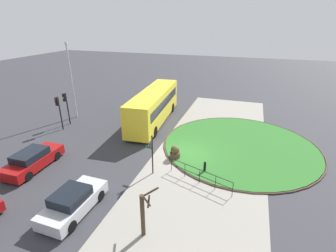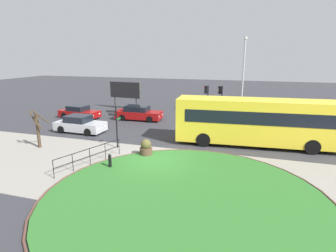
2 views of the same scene
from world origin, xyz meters
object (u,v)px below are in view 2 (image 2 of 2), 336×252
(bollard_foreground, at_px, (110,161))
(car_far_lane, at_px, (79,112))
(traffic_light_near, at_px, (220,95))
(traffic_light_far, at_px, (206,94))
(car_trailing, at_px, (138,113))
(car_near_lane, at_px, (80,124))
(bus_yellow, at_px, (256,121))
(signpost_directional, at_px, (116,124))
(planter_near_signpost, at_px, (146,148))
(street_tree_bare, at_px, (38,128))
(billboard_left, at_px, (125,90))
(lamppost_tall, at_px, (243,76))

(bollard_foreground, bearing_deg, car_far_lane, 131.14)
(traffic_light_near, bearing_deg, traffic_light_far, 14.98)
(car_trailing, bearing_deg, car_near_lane, -118.52)
(car_far_lane, bearing_deg, bus_yellow, -7.44)
(signpost_directional, height_order, car_near_lane, signpost_directional)
(bollard_foreground, xyz_separation_m, planter_near_signpost, (1.19, 2.57, 0.06))
(signpost_directional, xyz_separation_m, car_trailing, (-2.00, 8.53, -1.06))
(car_near_lane, distance_m, street_tree_bare, 4.53)
(car_far_lane, distance_m, car_trailing, 6.27)
(billboard_left, bearing_deg, car_near_lane, -79.23)
(bollard_foreground, bearing_deg, car_near_lane, 134.98)
(street_tree_bare, bearing_deg, lamppost_tall, 46.99)
(car_far_lane, bearing_deg, bollard_foreground, -43.25)
(bollard_foreground, height_order, street_tree_bare, street_tree_bare)
(planter_near_signpost, bearing_deg, car_trailing, 115.86)
(car_far_lane, bearing_deg, billboard_left, 74.96)
(car_trailing, height_order, street_tree_bare, street_tree_bare)
(billboard_left, bearing_deg, street_tree_bare, -81.71)
(traffic_light_far, relative_size, street_tree_bare, 1.18)
(bollard_foreground, height_order, car_far_lane, car_far_lane)
(car_near_lane, bearing_deg, lamppost_tall, 37.85)
(traffic_light_near, bearing_deg, signpost_directional, 67.61)
(car_trailing, distance_m, street_tree_bare, 10.68)
(car_near_lane, relative_size, street_tree_bare, 1.49)
(car_near_lane, bearing_deg, planter_near_signpost, -25.05)
(car_far_lane, distance_m, street_tree_bare, 9.67)
(traffic_light_far, distance_m, street_tree_bare, 16.08)
(bollard_foreground, xyz_separation_m, car_trailing, (-3.37, 11.98, 0.23))
(car_far_lane, bearing_deg, car_trailing, 15.18)
(lamppost_tall, bearing_deg, bus_yellow, -80.57)
(street_tree_bare, bearing_deg, traffic_light_near, 50.69)
(traffic_light_far, height_order, planter_near_signpost, traffic_light_far)
(bollard_foreground, relative_size, bus_yellow, 0.08)
(car_near_lane, bearing_deg, bollard_foreground, -43.70)
(billboard_left, bearing_deg, signpost_directional, -61.12)
(car_far_lane, bearing_deg, street_tree_bare, -65.91)
(signpost_directional, distance_m, bollard_foreground, 3.93)
(car_far_lane, relative_size, traffic_light_far, 1.31)
(signpost_directional, relative_size, traffic_light_near, 0.90)
(car_trailing, relative_size, planter_near_signpost, 4.24)
(signpost_directional, relative_size, planter_near_signpost, 2.70)
(traffic_light_far, bearing_deg, signpost_directional, 59.56)
(car_far_lane, relative_size, planter_near_signpost, 3.96)
(car_trailing, bearing_deg, billboard_left, 125.70)
(signpost_directional, height_order, billboard_left, billboard_left)
(car_trailing, relative_size, traffic_light_far, 1.40)
(bus_yellow, height_order, planter_near_signpost, bus_yellow)
(signpost_directional, relative_size, bus_yellow, 0.26)
(traffic_light_near, bearing_deg, billboard_left, -6.02)
(traffic_light_far, relative_size, planter_near_signpost, 3.04)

